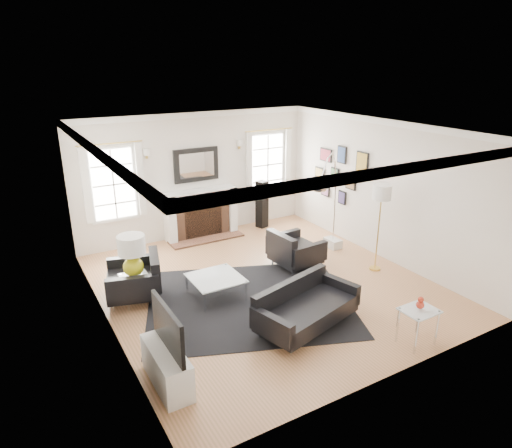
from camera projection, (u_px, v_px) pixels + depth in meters
floor at (264, 284)px, 8.30m from camera, size 6.00×6.00×0.00m
back_wall at (196, 175)px, 10.27m from camera, size 5.50×0.04×2.80m
front_wall at (396, 280)px, 5.39m from camera, size 5.50×0.04×2.80m
left_wall at (101, 242)px, 6.53m from camera, size 0.04×6.00×2.80m
right_wall at (382, 190)px, 9.12m from camera, size 0.04×6.00×2.80m
ceiling at (265, 129)px, 7.35m from camera, size 5.50×6.00×0.02m
crown_molding at (265, 133)px, 7.37m from camera, size 5.50×6.00×0.12m
fireplace at (201, 214)px, 10.39m from camera, size 1.70×0.69×1.11m
mantel_mirror at (196, 165)px, 10.15m from camera, size 1.05×0.07×0.75m
window_left at (113, 184)px, 9.33m from camera, size 1.24×0.15×1.62m
window_right at (267, 164)px, 11.08m from camera, size 1.24×0.15×1.62m
gallery_wall at (339, 171)px, 10.12m from camera, size 0.04×1.73×1.29m
tv_unit at (167, 362)px, 5.66m from camera, size 0.35×1.00×1.09m
area_rug at (249, 302)px, 7.70m from camera, size 4.12×3.80×0.01m
sofa at (304, 308)px, 6.93m from camera, size 1.85×1.19×0.56m
armchair_left at (137, 280)px, 7.68m from camera, size 1.08×1.15×0.65m
armchair_right at (293, 251)px, 8.88m from camera, size 0.90×0.99×0.63m
coffee_table at (216, 279)px, 7.75m from camera, size 0.84×0.84×0.37m
side_table_left at (135, 282)px, 7.55m from camera, size 0.45×0.45×0.50m
nesting_table at (418, 317)px, 6.45m from camera, size 0.50×0.42×0.55m
gourd_lamp at (132, 253)px, 7.37m from camera, size 0.45×0.45×0.72m
orange_vase at (420, 303)px, 6.37m from camera, size 0.11×0.11×0.18m
arc_floor_lamp at (328, 204)px, 8.75m from camera, size 1.62×1.50×2.30m
stick_floor_lamp at (382, 197)px, 8.41m from camera, size 0.34×0.34×1.70m
speaker_tower at (262, 204)px, 10.98m from camera, size 0.29×0.29×1.15m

